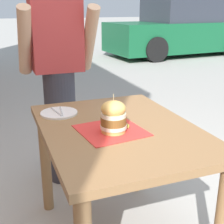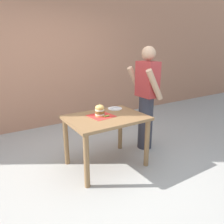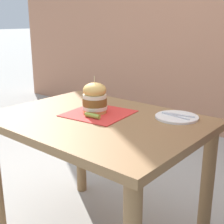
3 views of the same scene
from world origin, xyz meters
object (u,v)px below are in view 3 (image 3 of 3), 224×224
at_px(side_plate_with_forks, 177,117).
at_px(patio_table, 97,141).
at_px(sandwich, 95,98).
at_px(pickle_spear, 92,116).

bearing_deg(side_plate_with_forks, patio_table, -51.01).
bearing_deg(side_plate_with_forks, sandwich, -62.18).
height_order(sandwich, pickle_spear, sandwich).
bearing_deg(sandwich, patio_table, 50.38).
xyz_separation_m(patio_table, sandwich, (-0.05, -0.07, 0.21)).
relative_size(sandwich, pickle_spear, 2.27).
xyz_separation_m(patio_table, pickle_spear, (0.03, -0.01, 0.14)).
distance_m(sandwich, pickle_spear, 0.12).
distance_m(pickle_spear, side_plate_with_forks, 0.43).
bearing_deg(pickle_spear, side_plate_with_forks, 130.95).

